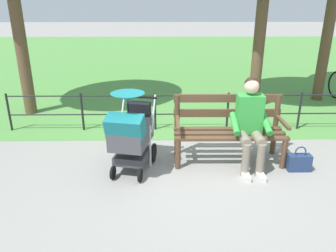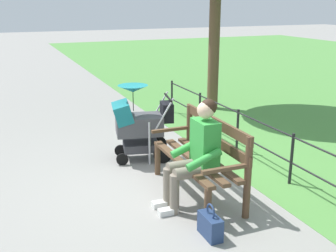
% 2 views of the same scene
% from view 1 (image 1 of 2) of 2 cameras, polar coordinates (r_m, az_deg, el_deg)
% --- Properties ---
extents(ground_plane, '(60.00, 60.00, 0.00)m').
position_cam_1_polar(ground_plane, '(4.98, 5.16, -6.13)').
color(ground_plane, gray).
extents(grass_lawn, '(40.00, 16.00, 0.01)m').
position_cam_1_polar(grass_lawn, '(13.41, 1.37, 11.46)').
color(grass_lawn, '#518E42').
rests_on(grass_lawn, ground).
extents(park_bench, '(1.60, 0.61, 0.96)m').
position_cam_1_polar(park_bench, '(4.94, 10.35, 0.02)').
color(park_bench, brown).
rests_on(park_bench, ground).
extents(person_on_bench, '(0.53, 0.74, 1.28)m').
position_cam_1_polar(person_on_bench, '(4.74, 14.02, 0.77)').
color(person_on_bench, slate).
rests_on(person_on_bench, ground).
extents(stroller, '(0.67, 0.96, 1.15)m').
position_cam_1_polar(stroller, '(4.51, -6.38, -0.93)').
color(stroller, black).
rests_on(stroller, ground).
extents(handbag, '(0.32, 0.14, 0.37)m').
position_cam_1_polar(handbag, '(5.02, 21.62, -5.80)').
color(handbag, navy).
rests_on(handbag, ground).
extents(park_fence, '(6.64, 0.04, 0.70)m').
position_cam_1_polar(park_fence, '(6.02, 4.06, 3.11)').
color(park_fence, black).
rests_on(park_fence, ground).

